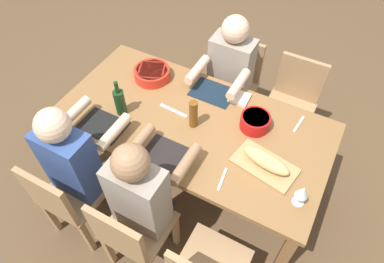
# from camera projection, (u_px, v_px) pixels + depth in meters

# --- Properties ---
(ground_plane) EXTENTS (8.00, 8.00, 0.00)m
(ground_plane) POSITION_uv_depth(u_px,v_px,m) (192.00, 177.00, 2.99)
(ground_plane) COLOR brown
(dining_table) EXTENTS (1.93, 0.98, 0.74)m
(dining_table) POSITION_uv_depth(u_px,v_px,m) (192.00, 129.00, 2.48)
(dining_table) COLOR olive
(dining_table) RESTS_ON ground_plane
(chair_near_left) EXTENTS (0.40, 0.40, 0.85)m
(chair_near_left) POSITION_uv_depth(u_px,v_px,m) (66.00, 198.00, 2.32)
(chair_near_left) COLOR #A87F56
(chair_near_left) RESTS_ON ground_plane
(diner_near_left) EXTENTS (0.41, 0.53, 1.20)m
(diner_near_left) POSITION_uv_depth(u_px,v_px,m) (76.00, 160.00, 2.26)
(diner_near_left) COLOR #2D2D38
(diner_near_left) RESTS_ON ground_plane
(chair_far_right) EXTENTS (0.40, 0.40, 0.85)m
(chair_far_right) POSITION_uv_depth(u_px,v_px,m) (292.00, 100.00, 2.91)
(chair_far_right) COLOR #A87F56
(chair_far_right) RESTS_ON ground_plane
(chair_near_center) EXTENTS (0.40, 0.40, 0.85)m
(chair_near_center) POSITION_uv_depth(u_px,v_px,m) (131.00, 234.00, 2.16)
(chair_near_center) COLOR #A87F56
(chair_near_center) RESTS_ON ground_plane
(diner_near_center) EXTENTS (0.41, 0.53, 1.20)m
(diner_near_center) POSITION_uv_depth(u_px,v_px,m) (143.00, 194.00, 2.10)
(diner_near_center) COLOR #2D2D38
(diner_near_center) RESTS_ON ground_plane
(chair_far_center) EXTENTS (0.40, 0.40, 0.85)m
(chair_far_center) POSITION_uv_depth(u_px,v_px,m) (235.00, 80.00, 3.07)
(chair_far_center) COLOR #A87F56
(chair_far_center) RESTS_ON ground_plane
(diner_far_center) EXTENTS (0.41, 0.53, 1.20)m
(diner_far_center) POSITION_uv_depth(u_px,v_px,m) (228.00, 74.00, 2.80)
(diner_far_center) COLOR #2D2D38
(diner_far_center) RESTS_ON ground_plane
(serving_bowl_pasta) EXTENTS (0.20, 0.20, 0.10)m
(serving_bowl_pasta) POSITION_uv_depth(u_px,v_px,m) (255.00, 121.00, 2.34)
(serving_bowl_pasta) COLOR red
(serving_bowl_pasta) RESTS_ON dining_table
(serving_bowl_salad) EXTENTS (0.28, 0.28, 0.08)m
(serving_bowl_salad) POSITION_uv_depth(u_px,v_px,m) (152.00, 73.00, 2.67)
(serving_bowl_salad) COLOR red
(serving_bowl_salad) RESTS_ON dining_table
(cutting_board) EXTENTS (0.43, 0.29, 0.02)m
(cutting_board) POSITION_uv_depth(u_px,v_px,m) (265.00, 165.00, 2.17)
(cutting_board) COLOR tan
(cutting_board) RESTS_ON dining_table
(bread_loaf) EXTENTS (0.33, 0.17, 0.09)m
(bread_loaf) POSITION_uv_depth(u_px,v_px,m) (266.00, 160.00, 2.13)
(bread_loaf) COLOR tan
(bread_loaf) RESTS_ON cutting_board
(wine_bottle) EXTENTS (0.08, 0.08, 0.29)m
(wine_bottle) POSITION_uv_depth(u_px,v_px,m) (120.00, 102.00, 2.39)
(wine_bottle) COLOR #193819
(wine_bottle) RESTS_ON dining_table
(beer_bottle) EXTENTS (0.06, 0.06, 0.22)m
(beer_bottle) POSITION_uv_depth(u_px,v_px,m) (193.00, 114.00, 2.31)
(beer_bottle) COLOR brown
(beer_bottle) RESTS_ON dining_table
(wine_glass) EXTENTS (0.08, 0.08, 0.17)m
(wine_glass) POSITION_uv_depth(u_px,v_px,m) (302.00, 192.00, 1.93)
(wine_glass) COLOR silver
(wine_glass) RESTS_ON dining_table
(placemat_near_left) EXTENTS (0.32, 0.23, 0.01)m
(placemat_near_left) POSITION_uv_depth(u_px,v_px,m) (103.00, 125.00, 2.39)
(placemat_near_left) COLOR black
(placemat_near_left) RESTS_ON dining_table
(fork_far_right) EXTENTS (0.03, 0.17, 0.01)m
(fork_far_right) POSITION_uv_depth(u_px,v_px,m) (299.00, 124.00, 2.40)
(fork_far_right) COLOR silver
(fork_far_right) RESTS_ON dining_table
(fork_near_right) EXTENTS (0.04, 0.17, 0.01)m
(fork_near_right) POSITION_uv_depth(u_px,v_px,m) (222.00, 179.00, 2.11)
(fork_near_right) COLOR silver
(fork_near_right) RESTS_ON dining_table
(placemat_near_center) EXTENTS (0.32, 0.23, 0.01)m
(placemat_near_center) POSITION_uv_depth(u_px,v_px,m) (168.00, 155.00, 2.23)
(placemat_near_center) COLOR black
(placemat_near_center) RESTS_ON dining_table
(placemat_far_center) EXTENTS (0.32, 0.23, 0.01)m
(placemat_far_center) POSITION_uv_depth(u_px,v_px,m) (213.00, 92.00, 2.60)
(placemat_far_center) COLOR #142333
(placemat_far_center) RESTS_ON dining_table
(carving_knife) EXTENTS (0.23, 0.04, 0.01)m
(carving_knife) POSITION_uv_depth(u_px,v_px,m) (174.00, 111.00, 2.48)
(carving_knife) COLOR silver
(carving_knife) RESTS_ON dining_table
(napkin_stack) EXTENTS (0.15, 0.15, 0.02)m
(napkin_stack) POSITION_uv_depth(u_px,v_px,m) (239.00, 98.00, 2.55)
(napkin_stack) COLOR white
(napkin_stack) RESTS_ON dining_table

